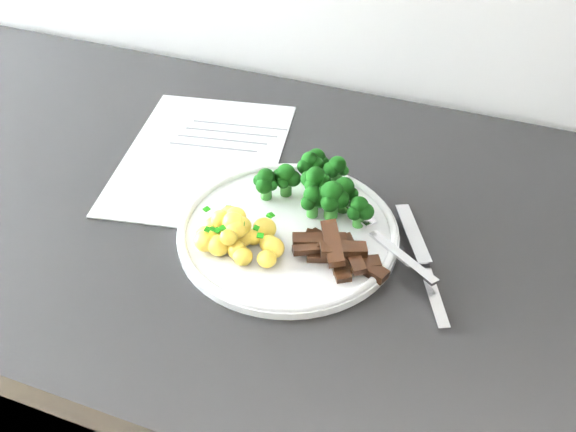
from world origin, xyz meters
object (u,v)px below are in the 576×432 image
potatoes (236,234)px  fork (390,244)px  recipe_paper (203,156)px  plate (288,231)px  broccoli (318,184)px  beef_strips (338,251)px  knife (427,277)px

potatoes → fork: potatoes is taller
recipe_paper → plate: (0.16, -0.11, 0.01)m
plate → broccoli: bearing=74.7°
beef_strips → recipe_paper: bearing=150.7°
potatoes → fork: size_ratio=0.77×
plate → knife: knife is taller
broccoli → beef_strips: bearing=-57.6°
fork → broccoli: bearing=154.2°
recipe_paper → broccoli: 0.19m
recipe_paper → potatoes: 0.19m
potatoes → fork: (0.16, 0.05, -0.01)m
beef_strips → fork: size_ratio=0.86×
beef_strips → broccoli: bearing=122.4°
knife → broccoli: bearing=153.1°
plate → beef_strips: beef_strips is taller
broccoli → potatoes: size_ratio=1.47×
broccoli → fork: (0.10, -0.05, -0.02)m
broccoli → knife: 0.17m
broccoli → potatoes: 0.12m
potatoes → knife: 0.21m
broccoli → potatoes: bearing=-121.5°
knife → beef_strips: bearing=-176.4°
potatoes → beef_strips: 0.12m
recipe_paper → potatoes: bearing=-51.8°
beef_strips → knife: bearing=3.6°
recipe_paper → broccoli: broccoli is taller
plate → fork: bearing=4.8°
plate → beef_strips: (0.07, -0.02, 0.01)m
fork → knife: size_ratio=0.77×
recipe_paper → fork: size_ratio=2.43×
broccoli → beef_strips: broccoli is taller
potatoes → plate: bearing=42.8°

